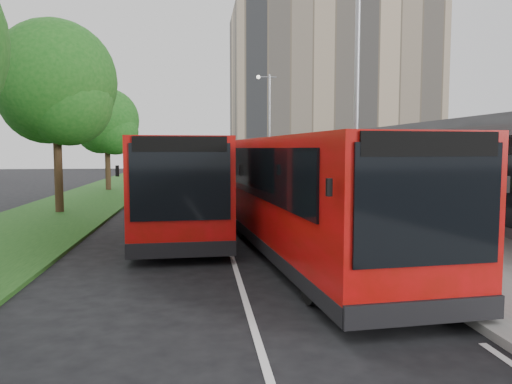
# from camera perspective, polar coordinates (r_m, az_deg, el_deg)

# --- Properties ---
(ground) EXTENTS (120.00, 120.00, 0.00)m
(ground) POSITION_cam_1_polar(r_m,az_deg,el_deg) (14.06, -2.93, -6.86)
(ground) COLOR black
(ground) RESTS_ON ground
(pavement) EXTENTS (5.00, 80.00, 0.15)m
(pavement) POSITION_cam_1_polar(r_m,az_deg,el_deg) (34.54, 4.94, 0.31)
(pavement) COLOR slate
(pavement) RESTS_ON ground
(grass_verge) EXTENTS (5.00, 80.00, 0.10)m
(grass_verge) POSITION_cam_1_polar(r_m,az_deg,el_deg) (34.41, -16.79, 0.06)
(grass_verge) COLOR #174415
(grass_verge) RESTS_ON ground
(lane_centre_line) EXTENTS (0.12, 70.00, 0.01)m
(lane_centre_line) POSITION_cam_1_polar(r_m,az_deg,el_deg) (28.89, -4.80, -0.74)
(lane_centre_line) COLOR silver
(lane_centre_line) RESTS_ON ground
(kerb_dashes) EXTENTS (0.12, 56.00, 0.01)m
(kerb_dashes) POSITION_cam_1_polar(r_m,az_deg,el_deg) (33.12, 0.70, 0.01)
(kerb_dashes) COLOR silver
(kerb_dashes) RESTS_ON ground
(office_block) EXTENTS (22.00, 12.00, 18.00)m
(office_block) POSITION_cam_1_polar(r_m,az_deg,el_deg) (58.00, 8.51, 10.99)
(office_block) COLOR tan
(office_block) RESTS_ON ground
(station_building) EXTENTS (7.70, 26.00, 4.00)m
(station_building) POSITION_cam_1_polar(r_m,az_deg,el_deg) (24.70, 21.80, 2.68)
(station_building) COLOR #2E2E30
(station_building) RESTS_ON ground
(tree_mid) EXTENTS (5.25, 5.25, 8.43)m
(tree_mid) POSITION_cam_1_polar(r_m,az_deg,el_deg) (23.74, -21.93, 10.83)
(tree_mid) COLOR #342115
(tree_mid) RESTS_ON ground
(tree_far) EXTENTS (4.35, 4.35, 6.92)m
(tree_far) POSITION_cam_1_polar(r_m,az_deg,el_deg) (35.36, -16.69, 7.35)
(tree_far) COLOR #342115
(tree_far) RESTS_ON ground
(lamp_post_near) EXTENTS (1.44, 0.28, 8.00)m
(lamp_post_near) POSITION_cam_1_polar(r_m,az_deg,el_deg) (16.60, 11.15, 11.24)
(lamp_post_near) COLOR gray
(lamp_post_near) RESTS_ON pavement
(lamp_post_far) EXTENTS (1.44, 0.28, 8.00)m
(lamp_post_far) POSITION_cam_1_polar(r_m,az_deg,el_deg) (36.12, 1.40, 7.90)
(lamp_post_far) COLOR gray
(lamp_post_far) RESTS_ON pavement
(bus_main) EXTENTS (3.82, 11.37, 3.16)m
(bus_main) POSITION_cam_1_polar(r_m,az_deg,el_deg) (12.92, 6.38, -0.65)
(bus_main) COLOR red
(bus_main) RESTS_ON ground
(bus_second) EXTENTS (3.42, 11.44, 3.21)m
(bus_second) POSITION_cam_1_polar(r_m,az_deg,el_deg) (17.75, -8.81, 0.92)
(bus_second) COLOR red
(bus_second) RESTS_ON ground
(litter_bin) EXTENTS (0.48, 0.48, 0.80)m
(litter_bin) POSITION_cam_1_polar(r_m,az_deg,el_deg) (23.58, 9.85, -0.77)
(litter_bin) COLOR #332415
(litter_bin) RESTS_ON pavement
(bollard) EXTENTS (0.18, 0.18, 0.94)m
(bollard) POSITION_cam_1_polar(r_m,az_deg,el_deg) (32.29, 3.58, 0.97)
(bollard) COLOR yellow
(bollard) RESTS_ON pavement
(car_near) EXTENTS (2.50, 3.82, 1.21)m
(car_near) POSITION_cam_1_polar(r_m,az_deg,el_deg) (52.40, -3.96, 2.49)
(car_near) COLOR #520C0B
(car_near) RESTS_ON ground
(car_far) EXTENTS (2.03, 4.21, 1.33)m
(car_far) POSITION_cam_1_polar(r_m,az_deg,el_deg) (58.17, -6.86, 2.78)
(car_far) COLOR navy
(car_far) RESTS_ON ground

